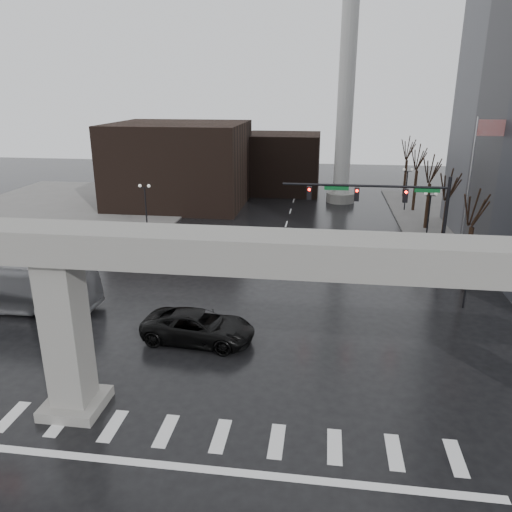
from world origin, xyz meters
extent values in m
plane|color=black|center=(0.00, 0.00, 0.00)|extent=(160.00, 160.00, 0.00)
cube|color=slate|center=(-26.00, 36.00, 0.07)|extent=(28.00, 36.00, 0.15)
cube|color=gray|center=(0.00, 0.00, 8.00)|extent=(48.00, 2.20, 1.40)
cube|color=gray|center=(-7.00, 0.00, 3.65)|extent=(1.60, 1.60, 7.30)
cube|color=gray|center=(-7.00, 0.00, 0.25)|extent=(2.60, 2.60, 0.50)
cube|color=black|center=(-14.00, 42.00, 5.00)|extent=(16.00, 14.00, 10.00)
cube|color=black|center=(-2.00, 52.00, 4.00)|extent=(10.00, 10.00, 8.00)
cylinder|color=#BBBBB6|center=(6.00, 46.00, 15.00)|extent=(2.00, 2.00, 30.00)
cylinder|color=gray|center=(6.00, 46.00, 0.60)|extent=(3.60, 3.60, 1.20)
cylinder|color=black|center=(12.80, 18.80, 4.00)|extent=(0.24, 0.24, 8.00)
cylinder|color=black|center=(6.80, 18.80, 7.20)|extent=(12.00, 0.18, 0.18)
cube|color=black|center=(9.80, 18.80, 6.55)|extent=(0.35, 0.30, 1.00)
cube|color=black|center=(6.30, 18.80, 6.55)|extent=(0.35, 0.30, 1.00)
cube|color=black|center=(2.80, 18.80, 6.55)|extent=(0.35, 0.30, 1.00)
sphere|color=#FF0C05|center=(9.80, 18.62, 6.85)|extent=(0.20, 0.20, 0.20)
cube|color=#0B4E21|center=(11.30, 18.80, 7.00)|extent=(1.80, 0.05, 0.35)
cube|color=#0B4E21|center=(4.80, 18.80, 7.00)|extent=(1.80, 0.05, 0.35)
cylinder|color=silver|center=(15.00, 22.00, 6.00)|extent=(0.12, 0.12, 12.00)
cube|color=red|center=(16.00, 22.00, 11.20)|extent=(2.00, 0.03, 1.20)
cylinder|color=black|center=(13.50, 14.00, 2.40)|extent=(0.14, 0.14, 4.80)
cube|color=black|center=(13.50, 14.00, 4.75)|extent=(0.90, 0.06, 0.06)
sphere|color=silver|center=(13.05, 14.00, 4.95)|extent=(0.32, 0.32, 0.32)
sphere|color=silver|center=(13.95, 14.00, 4.95)|extent=(0.32, 0.32, 0.32)
cylinder|color=black|center=(13.50, 28.00, 2.40)|extent=(0.14, 0.14, 4.80)
cube|color=black|center=(13.50, 28.00, 4.75)|extent=(0.90, 0.06, 0.06)
sphere|color=silver|center=(13.05, 28.00, 4.95)|extent=(0.32, 0.32, 0.32)
sphere|color=silver|center=(13.95, 28.00, 4.95)|extent=(0.32, 0.32, 0.32)
cylinder|color=black|center=(13.50, 42.00, 2.40)|extent=(0.14, 0.14, 4.80)
cube|color=black|center=(13.50, 42.00, 4.75)|extent=(0.90, 0.06, 0.06)
sphere|color=silver|center=(13.05, 42.00, 4.95)|extent=(0.32, 0.32, 0.32)
sphere|color=silver|center=(13.95, 42.00, 4.95)|extent=(0.32, 0.32, 0.32)
cylinder|color=black|center=(-13.50, 14.00, 2.40)|extent=(0.14, 0.14, 4.80)
cube|color=black|center=(-13.50, 14.00, 4.75)|extent=(0.90, 0.06, 0.06)
sphere|color=silver|center=(-13.95, 14.00, 4.95)|extent=(0.32, 0.32, 0.32)
sphere|color=silver|center=(-13.05, 14.00, 4.95)|extent=(0.32, 0.32, 0.32)
cylinder|color=black|center=(-13.50, 28.00, 2.40)|extent=(0.14, 0.14, 4.80)
cube|color=black|center=(-13.50, 28.00, 4.75)|extent=(0.90, 0.06, 0.06)
sphere|color=silver|center=(-13.95, 28.00, 4.95)|extent=(0.32, 0.32, 0.32)
sphere|color=silver|center=(-13.05, 28.00, 4.95)|extent=(0.32, 0.32, 0.32)
cylinder|color=black|center=(-13.50, 42.00, 2.40)|extent=(0.14, 0.14, 4.80)
cube|color=black|center=(-13.50, 42.00, 4.75)|extent=(0.90, 0.06, 0.06)
sphere|color=silver|center=(-13.95, 42.00, 4.95)|extent=(0.32, 0.32, 0.32)
sphere|color=silver|center=(-13.05, 42.00, 4.95)|extent=(0.32, 0.32, 0.32)
cylinder|color=black|center=(14.50, 18.00, 2.27)|extent=(0.34, 0.34, 4.55)
cylinder|color=black|center=(14.50, 18.00, 6.01)|extent=(0.12, 1.52, 2.98)
cylinder|color=black|center=(15.00, 18.25, 5.78)|extent=(0.83, 1.14, 2.51)
cylinder|color=black|center=(14.50, 26.00, 2.33)|extent=(0.34, 0.34, 4.66)
cylinder|color=black|center=(14.50, 26.00, 6.15)|extent=(0.12, 1.55, 3.05)
cylinder|color=black|center=(15.00, 26.25, 5.91)|extent=(0.85, 1.16, 2.57)
cylinder|color=black|center=(14.50, 34.00, 2.38)|extent=(0.34, 0.34, 4.76)
cylinder|color=black|center=(14.50, 34.00, 6.29)|extent=(0.12, 1.59, 3.11)
cylinder|color=black|center=(15.00, 34.25, 6.05)|extent=(0.86, 1.18, 2.62)
cylinder|color=black|center=(14.50, 42.00, 2.43)|extent=(0.34, 0.34, 4.87)
cylinder|color=black|center=(14.50, 42.00, 6.43)|extent=(0.12, 1.62, 3.18)
cylinder|color=black|center=(15.00, 42.25, 6.18)|extent=(0.88, 1.20, 2.68)
cylinder|color=black|center=(14.50, 50.00, 2.48)|extent=(0.34, 0.34, 4.97)
cylinder|color=black|center=(14.50, 50.00, 6.57)|extent=(0.12, 1.65, 3.25)
cylinder|color=black|center=(15.00, 50.25, 6.31)|extent=(0.89, 1.23, 2.74)
imported|color=black|center=(-2.96, 7.08, 0.90)|extent=(6.74, 3.57, 1.81)
imported|color=#929396|center=(-16.75, 9.77, 1.73)|extent=(12.41, 2.99, 3.45)
imported|color=black|center=(-1.17, 23.02, 0.76)|extent=(2.48, 4.71, 1.53)
camera|label=1|loc=(3.91, -18.24, 14.06)|focal=35.00mm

